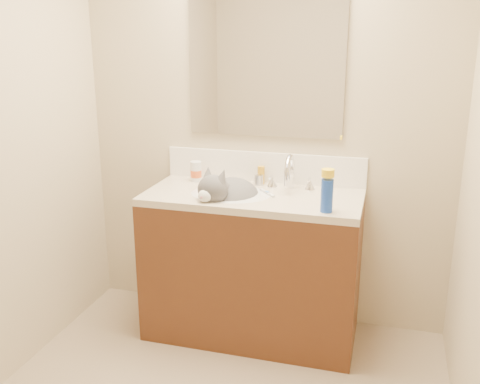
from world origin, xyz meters
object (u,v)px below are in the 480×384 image
Objects in this scene: faucet at (290,175)px; cat at (228,197)px; pill_bottle at (196,171)px; spray_can at (327,196)px; amber_bottle at (261,175)px; silver_jar at (259,180)px; vanity_cabinet at (252,268)px; basin at (231,206)px.

cat is (-0.31, -0.17, -0.11)m from faucet.
spray_can reaches higher than pill_bottle.
amber_bottle is at bearing 84.27° from cat.
pill_bottle is 0.72× the size of spray_can.
faucet is 0.21m from amber_bottle.
pill_bottle reaches higher than silver_jar.
vanity_cabinet is 0.40m from basin.
basin is 0.60m from spray_can.
faucet is 0.21m from silver_jar.
spray_can is at bearing -17.25° from basin.
pill_bottle reaches higher than basin.
cat is at bearing -164.49° from vanity_cabinet.
pill_bottle is at bearing 162.78° from cat.
faucet is 0.42m from spray_can.
basin is 0.94× the size of cat.
vanity_cabinet is 0.52m from silver_jar.
faucet reaches higher than spray_can.
faucet reaches higher than pill_bottle.
pill_bottle is at bearing 177.04° from faucet.
amber_bottle is (0.13, 0.26, 0.07)m from cat.
cat is 0.26m from silver_jar.
silver_jar is 0.59m from spray_can.
basin is at bearing 49.15° from cat.
spray_can reaches higher than silver_jar.
cat reaches higher than vanity_cabinet.
pill_bottle is 0.90m from spray_can.
vanity_cabinet is at bearing 14.04° from basin.
spray_can reaches higher than basin.
vanity_cabinet is 0.55m from amber_bottle.
silver_jar is at bearing 139.02° from spray_can.
pill_bottle is at bearing -172.43° from amber_bottle.
spray_can is at bearing 4.18° from cat.
pill_bottle is 0.38m from silver_jar.
basin is 1.61× the size of faucet.
pill_bottle is (-0.58, 0.03, -0.03)m from faucet.
faucet is 2.32× the size of pill_bottle.
vanity_cabinet is 2.50× the size of cat.
vanity_cabinet is 0.71m from spray_can.
faucet is at bearing -23.56° from amber_bottle.
cat is at bearing -151.31° from basin.
faucet is at bearing 29.12° from basin.
basin reaches higher than vanity_cabinet.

